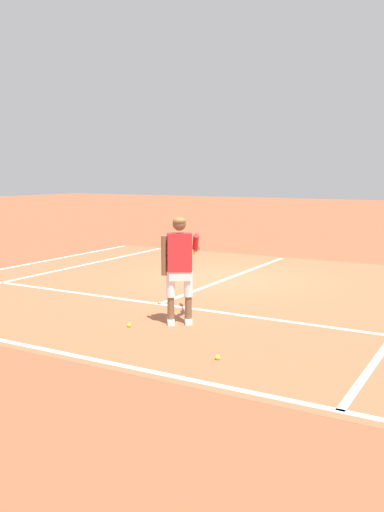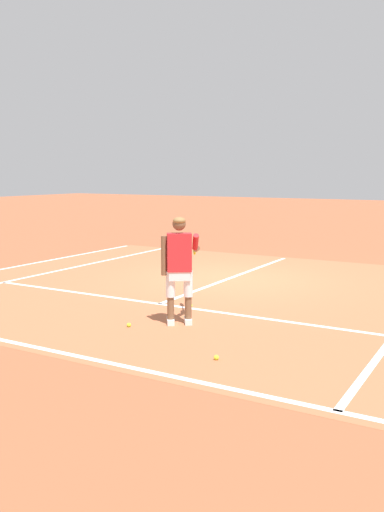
# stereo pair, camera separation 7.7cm
# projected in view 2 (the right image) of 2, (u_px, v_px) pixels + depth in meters

# --- Properties ---
(ground_plane) EXTENTS (80.00, 80.00, 0.00)m
(ground_plane) POSITION_uv_depth(u_px,v_px,m) (230.00, 278.00, 12.74)
(ground_plane) COLOR #9E5133
(court_inner_surface) EXTENTS (10.98, 9.81, 0.00)m
(court_inner_surface) POSITION_uv_depth(u_px,v_px,m) (204.00, 288.00, 11.67)
(court_inner_surface) COLOR #B2603D
(court_inner_surface) RESTS_ON ground
(line_baseline) EXTENTS (10.98, 0.10, 0.01)m
(line_baseline) POSITION_uv_depth(u_px,v_px,m) (40.00, 348.00, 7.64)
(line_baseline) COLOR white
(line_baseline) RESTS_ON ground
(line_service) EXTENTS (8.23, 0.10, 0.01)m
(line_service) POSITION_uv_depth(u_px,v_px,m) (160.00, 304.00, 10.22)
(line_service) COLOR white
(line_service) RESTS_ON ground
(line_centre_service) EXTENTS (0.10, 6.40, 0.01)m
(line_centre_service) POSITION_uv_depth(u_px,v_px,m) (235.00, 276.00, 12.96)
(line_centre_service) COLOR white
(line_centre_service) RESTS_ON ground
(line_singles_left) EXTENTS (0.10, 9.41, 0.01)m
(line_singles_left) POSITION_uv_depth(u_px,v_px,m) (58.00, 271.00, 13.70)
(line_singles_left) COLOR white
(line_singles_left) RESTS_ON ground
(line_doubles_left) EXTENTS (0.10, 9.41, 0.01)m
(line_doubles_left) POSITION_uv_depth(u_px,v_px,m) (18.00, 266.00, 14.38)
(line_doubles_left) COLOR white
(line_doubles_left) RESTS_ON ground
(tennis_player) EXTENTS (0.60, 1.21, 1.71)m
(tennis_player) POSITION_uv_depth(u_px,v_px,m) (180.00, 263.00, 8.74)
(tennis_player) COLOR white
(tennis_player) RESTS_ON ground
(tennis_ball_near_feet) EXTENTS (0.07, 0.07, 0.07)m
(tennis_ball_near_feet) POSITION_uv_depth(u_px,v_px,m) (191.00, 305.00, 9.97)
(tennis_ball_near_feet) COLOR #CCE02D
(tennis_ball_near_feet) RESTS_ON ground
(tennis_ball_by_baseline) EXTENTS (0.07, 0.07, 0.07)m
(tennis_ball_by_baseline) POSITION_uv_depth(u_px,v_px,m) (216.00, 357.00, 7.16)
(tennis_ball_by_baseline) COLOR #CCE02D
(tennis_ball_by_baseline) RESTS_ON ground
(tennis_ball_mid_court) EXTENTS (0.07, 0.07, 0.07)m
(tennis_ball_mid_court) POSITION_uv_depth(u_px,v_px,m) (129.00, 325.00, 8.69)
(tennis_ball_mid_court) COLOR #CCE02D
(tennis_ball_mid_court) RESTS_ON ground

